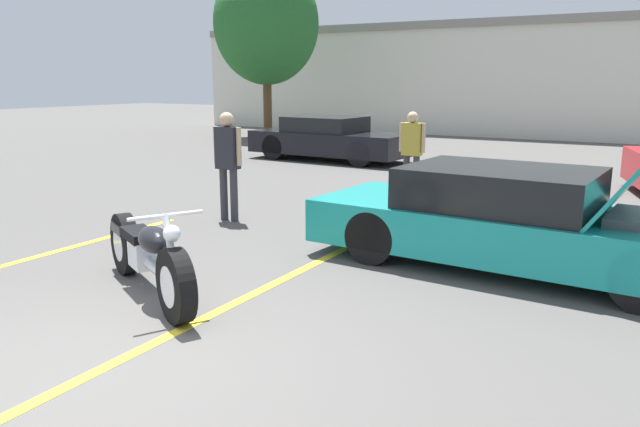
{
  "coord_description": "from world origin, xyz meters",
  "views": [
    {
      "loc": [
        3.7,
        -2.96,
        2.19
      ],
      "look_at": [
        0.5,
        2.6,
        0.8
      ],
      "focal_mm": 35.0,
      "sensor_mm": 36.0,
      "label": 1
    }
  ],
  "objects_px": {
    "tree_background": "(266,24)",
    "parked_car_left_row": "(329,139)",
    "motorcycle": "(148,256)",
    "spectator_near_motorcycle": "(228,157)",
    "show_car_hood_open": "(515,220)",
    "spectator_by_show_car": "(412,146)"
  },
  "relations": [
    {
      "from": "tree_background",
      "to": "parked_car_left_row",
      "type": "height_order",
      "value": "tree_background"
    },
    {
      "from": "motorcycle",
      "to": "parked_car_left_row",
      "type": "bearing_deg",
      "value": 137.81
    },
    {
      "from": "parked_car_left_row",
      "to": "spectator_near_motorcycle",
      "type": "height_order",
      "value": "spectator_near_motorcycle"
    },
    {
      "from": "motorcycle",
      "to": "spectator_near_motorcycle",
      "type": "relative_size",
      "value": 1.31
    },
    {
      "from": "motorcycle",
      "to": "tree_background",
      "type": "bearing_deg",
      "value": 148.94
    },
    {
      "from": "show_car_hood_open",
      "to": "motorcycle",
      "type": "bearing_deg",
      "value": -133.38
    },
    {
      "from": "motorcycle",
      "to": "parked_car_left_row",
      "type": "relative_size",
      "value": 0.49
    },
    {
      "from": "tree_background",
      "to": "spectator_near_motorcycle",
      "type": "bearing_deg",
      "value": -57.83
    },
    {
      "from": "parked_car_left_row",
      "to": "spectator_near_motorcycle",
      "type": "relative_size",
      "value": 2.66
    },
    {
      "from": "tree_background",
      "to": "parked_car_left_row",
      "type": "distance_m",
      "value": 7.96
    },
    {
      "from": "motorcycle",
      "to": "show_car_hood_open",
      "type": "relative_size",
      "value": 0.46
    },
    {
      "from": "show_car_hood_open",
      "to": "parked_car_left_row",
      "type": "height_order",
      "value": "show_car_hood_open"
    },
    {
      "from": "tree_background",
      "to": "motorcycle",
      "type": "distance_m",
      "value": 18.1
    },
    {
      "from": "motorcycle",
      "to": "show_car_hood_open",
      "type": "distance_m",
      "value": 4.15
    },
    {
      "from": "parked_car_left_row",
      "to": "spectator_by_show_car",
      "type": "xyz_separation_m",
      "value": [
        3.94,
        -3.86,
        0.36
      ]
    },
    {
      "from": "motorcycle",
      "to": "parked_car_left_row",
      "type": "xyz_separation_m",
      "value": [
        -3.73,
        10.51,
        0.16
      ]
    },
    {
      "from": "motorcycle",
      "to": "show_car_hood_open",
      "type": "bearing_deg",
      "value": 71.29
    },
    {
      "from": "motorcycle",
      "to": "spectator_by_show_car",
      "type": "height_order",
      "value": "spectator_by_show_car"
    },
    {
      "from": "parked_car_left_row",
      "to": "spectator_by_show_car",
      "type": "height_order",
      "value": "spectator_by_show_car"
    },
    {
      "from": "tree_background",
      "to": "spectator_near_motorcycle",
      "type": "relative_size",
      "value": 3.79
    },
    {
      "from": "spectator_near_motorcycle",
      "to": "show_car_hood_open",
      "type": "bearing_deg",
      "value": -4.53
    },
    {
      "from": "parked_car_left_row",
      "to": "tree_background",
      "type": "bearing_deg",
      "value": 141.57
    }
  ]
}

